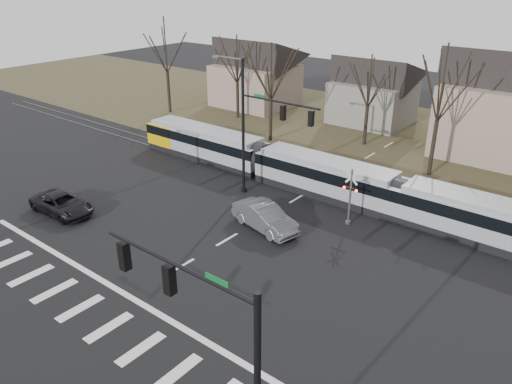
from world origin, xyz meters
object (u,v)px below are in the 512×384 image
Objects in this scene: tram at (324,175)px; suv at (62,204)px; sedan at (265,217)px; rail_crossing_signal at (350,199)px.

tram reaches higher than suv.
suv is at bearing -131.53° from tram.
suv is (-12.65, -7.12, -0.14)m from sedan.
suv is (-12.75, -14.40, -0.84)m from tram.
rail_crossing_signal reaches higher than sedan.
rail_crossing_signal is at bearing -39.37° from tram.
suv is at bearing -146.10° from rail_crossing_signal.
sedan is at bearing -134.58° from rail_crossing_signal.
sedan is 14.52m from suv.
sedan is 5.81m from rail_crossing_signal.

